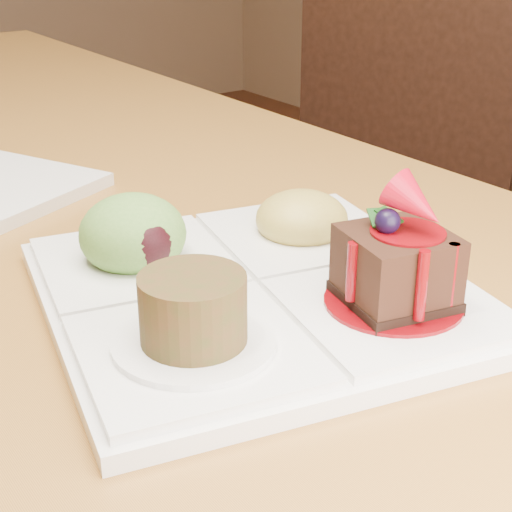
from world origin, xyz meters
TOP-DOWN VIEW (x-y plane):
  - chair_right at (0.83, 0.16)m, footprint 0.53×0.53m
  - sampler_plate at (0.17, -0.40)m, footprint 0.32×0.32m

SIDE VIEW (x-z plane):
  - chair_right at x=0.83m, z-range 0.06..1.03m
  - sampler_plate at x=0.17m, z-range 0.72..0.82m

